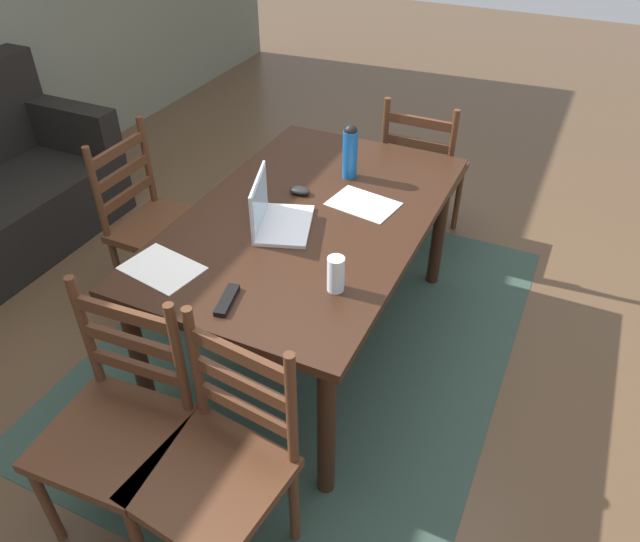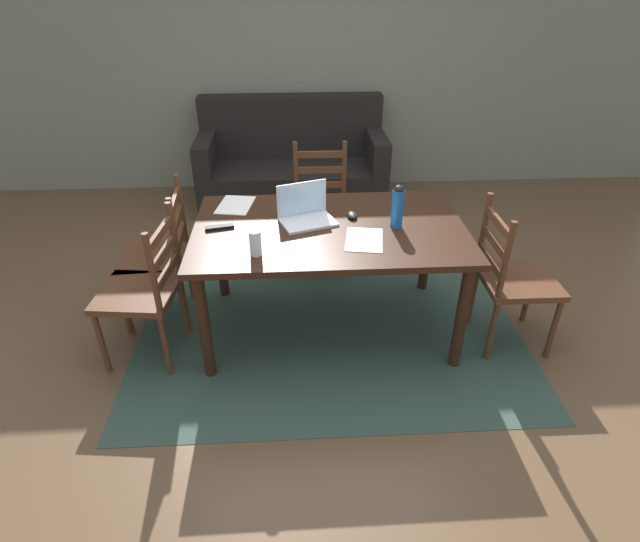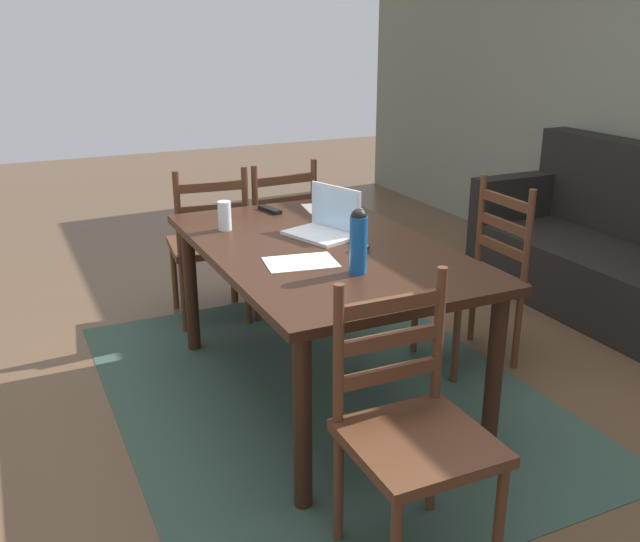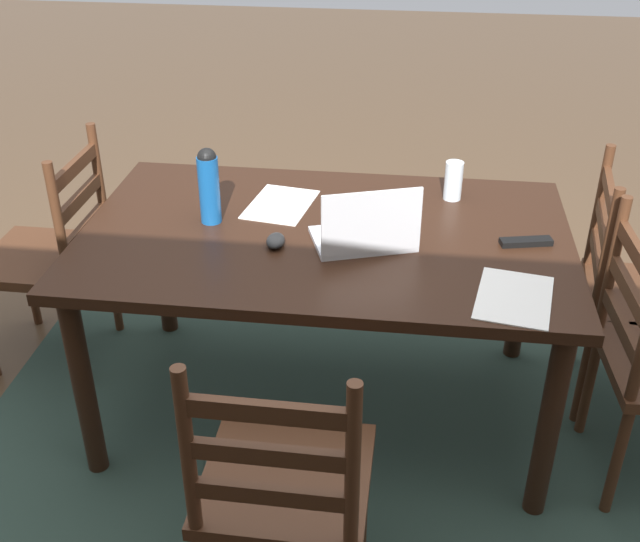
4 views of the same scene
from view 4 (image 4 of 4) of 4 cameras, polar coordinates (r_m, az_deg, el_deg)
The scene contains 13 objects.
ground_plane at distance 3.05m, azimuth 0.34°, elevation -9.74°, with size 14.00×14.00×0.00m, color brown.
area_rug at distance 3.05m, azimuth 0.35°, elevation -9.69°, with size 2.52×1.92×0.01m, color #2D4238.
dining_table at distance 2.67m, azimuth 0.39°, elevation 1.28°, with size 1.64×1.02×0.75m.
chair_right_near at distance 3.24m, azimuth -19.04°, elevation 0.99°, with size 0.44×0.44×0.95m.
chair_far_head at distance 2.10m, azimuth -2.66°, elevation -15.48°, with size 0.44×0.44×0.95m.
chair_left_near at distance 3.05m, azimuth 22.07°, elevation -1.59°, with size 0.49×0.49×0.95m.
laptop at distance 2.51m, azimuth 3.39°, elevation 2.88°, with size 0.37×0.31×0.23m.
water_bottle at distance 2.66m, azimuth -8.13°, elevation 6.30°, with size 0.07×0.07×0.27m.
drinking_glass at distance 2.87m, azimuth 9.73°, elevation 6.53°, with size 0.07×0.07×0.14m, color silver.
computer_mouse at distance 2.54m, azimuth -3.27°, elevation 2.22°, with size 0.06×0.10×0.03m, color black.
tv_remote at distance 2.63m, azimuth 14.83°, elevation 2.08°, with size 0.04×0.17×0.02m, color black.
paper_stack_left at distance 2.34m, azimuth 14.01°, elevation -1.89°, with size 0.21×0.30×0.00m, color white.
paper_stack_right at distance 2.82m, azimuth -2.90°, elevation 4.89°, with size 0.21×0.30×0.00m, color white.
Camera 4 is at (-0.28, 2.31, 1.97)m, focal length 43.77 mm.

